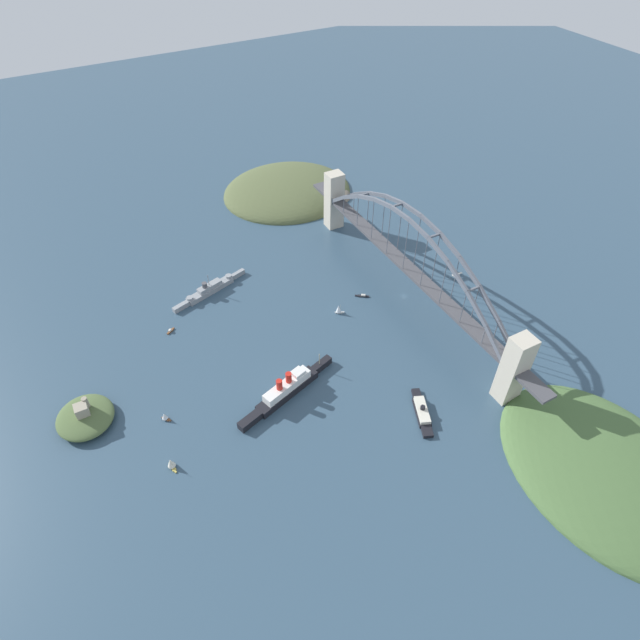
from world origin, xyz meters
The scene contains 14 objects.
ground_plane centered at (0.00, 0.00, 0.00)m, with size 1400.00×1400.00×0.00m, color #334C60.
harbor_arch_bridge centered at (0.00, 0.00, 30.93)m, with size 297.40×14.92×76.71m.
headland_west_shore centered at (-194.54, -14.66, 0.00)m, with size 143.78×106.25×22.85m.
headland_east_shore centered at (194.32, 10.15, 0.00)m, with size 123.78×134.86×26.84m.
ocean_liner centered at (-46.89, 129.70, 5.59)m, with size 30.78×81.41×19.72m.
naval_cruiser centered at (80.29, 139.57, 3.29)m, with size 24.89×69.86×17.89m.
harbor_ferry_steamer centered at (-104.06, 58.60, 2.30)m, with size 37.94×20.79×7.67m.
fort_island_mid_harbor centered at (-4.46, 254.63, 4.50)m, with size 38.37×36.64×16.54m.
seaplane_taxiing_near_bridge centered at (-0.63, -53.71, 1.90)m, with size 7.99×10.35×4.77m.
small_boat_0 centered at (50.56, 182.03, 0.87)m, with size 5.31×7.11×2.46m.
small_boat_1 centered at (7.64, 57.92, 4.18)m, with size 5.56×7.22×8.91m.
small_boat_2 centered at (-27.56, 209.03, 3.10)m, with size 6.34×5.79×6.64m.
small_boat_3 centered at (-63.84, 215.60, 4.08)m, with size 8.89×5.51×8.80m.
small_boat_4 centered at (15.50, 30.69, 0.75)m, with size 7.77×10.40×2.11m.
Camera 1 is at (-257.69, 218.09, 286.86)m, focal length 29.75 mm.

